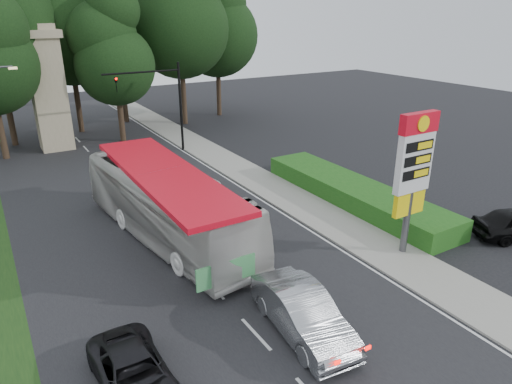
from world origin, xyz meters
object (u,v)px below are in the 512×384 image
sedan_silver (303,313)px  transit_bus (167,206)px  monument (48,88)px  suv_charcoal (134,374)px  traffic_signal_mast (164,96)px  gas_station_pylon (414,166)px

sedan_silver → transit_bus: bearing=104.0°
monument → suv_charcoal: (-2.52, -29.79, -4.49)m
traffic_signal_mast → monument: size_ratio=0.72×
traffic_signal_mast → suv_charcoal: bearing=-113.2°
monument → transit_bus: (2.09, -20.68, -3.28)m
traffic_signal_mast → sedan_silver: size_ratio=1.40×
gas_station_pylon → monument: (-11.20, 28.01, 0.66)m
suv_charcoal → transit_bus: bearing=63.1°
monument → suv_charcoal: size_ratio=2.26×
traffic_signal_mast → suv_charcoal: 26.20m
monument → gas_station_pylon: bearing=-68.2°
monument → suv_charcoal: 30.23m
traffic_signal_mast → sedan_silver: (-4.18, -24.25, -3.83)m
monument → sedan_silver: size_ratio=1.95×
traffic_signal_mast → monument: 9.76m
traffic_signal_mast → sedan_silver: bearing=-99.8°
traffic_signal_mast → transit_bus: bearing=-110.8°
gas_station_pylon → transit_bus: 11.98m
sedan_silver → gas_station_pylon: bearing=21.9°
sedan_silver → suv_charcoal: sedan_silver is taller
transit_bus → suv_charcoal: 10.28m
transit_bus → sedan_silver: bearing=-89.3°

